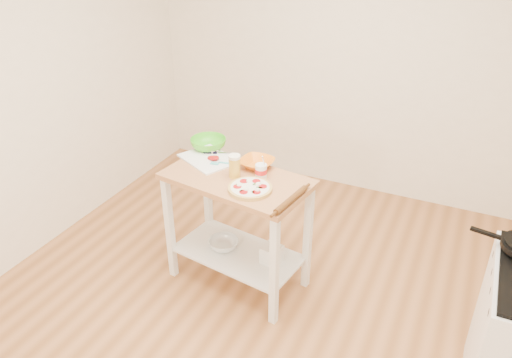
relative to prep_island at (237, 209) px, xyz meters
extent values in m
cube|color=#B07141|center=(0.30, -0.44, -0.65)|extent=(4.00, 4.50, 0.02)
cube|color=#F5E7CE|center=(0.30, 1.82, 0.71)|extent=(4.00, 0.02, 2.70)
cube|color=#B77B4B|center=(0.00, 0.00, 0.24)|extent=(1.07, 0.69, 0.04)
cube|color=white|center=(0.00, 0.00, -0.39)|extent=(0.99, 0.62, 0.02)
cube|color=white|center=(-0.49, -0.16, -0.21)|extent=(0.06, 0.06, 0.86)
cube|color=white|center=(-0.42, 0.29, -0.21)|extent=(0.06, 0.06, 0.86)
cube|color=white|center=(0.42, -0.29, -0.21)|extent=(0.06, 0.06, 0.86)
cube|color=white|center=(0.49, 0.16, -0.21)|extent=(0.06, 0.06, 0.86)
cube|color=black|center=(1.59, -0.11, 0.34)|extent=(0.17, 0.06, 0.02)
cylinder|color=#DFB75F|center=(0.16, -0.12, 0.27)|extent=(0.29, 0.29, 0.02)
cylinder|color=#DFB75F|center=(0.16, -0.12, 0.28)|extent=(0.29, 0.29, 0.01)
cylinder|color=white|center=(0.16, -0.12, 0.28)|extent=(0.26, 0.26, 0.01)
cylinder|color=#AC0E11|center=(0.24, -0.09, 0.29)|extent=(0.06, 0.06, 0.01)
cylinder|color=#AC0E11|center=(0.17, -0.04, 0.29)|extent=(0.06, 0.06, 0.01)
cylinder|color=#AC0E11|center=(0.09, -0.07, 0.29)|extent=(0.06, 0.06, 0.01)
cylinder|color=#AC0E11|center=(0.09, -0.16, 0.29)|extent=(0.06, 0.06, 0.01)
cylinder|color=#AC0E11|center=(0.16, -0.20, 0.29)|extent=(0.06, 0.06, 0.01)
cylinder|color=#AC0E11|center=(0.23, -0.17, 0.29)|extent=(0.06, 0.06, 0.01)
sphere|color=white|center=(0.20, -0.07, 0.29)|extent=(0.04, 0.04, 0.04)
sphere|color=white|center=(0.13, -0.06, 0.29)|extent=(0.04, 0.04, 0.04)
sphere|color=white|center=(0.09, -0.14, 0.29)|extent=(0.04, 0.04, 0.04)
sphere|color=white|center=(0.16, -0.17, 0.29)|extent=(0.04, 0.04, 0.04)
sphere|color=white|center=(0.23, -0.15, 0.29)|extent=(0.04, 0.04, 0.04)
sphere|color=white|center=(0.20, -0.08, 0.29)|extent=(0.04, 0.04, 0.04)
plane|color=#245315|center=(0.23, -0.11, 0.29)|extent=(0.03, 0.03, 0.00)
plane|color=#245315|center=(0.18, -0.08, 0.29)|extent=(0.03, 0.03, 0.00)
plane|color=#245315|center=(0.11, -0.06, 0.29)|extent=(0.03, 0.03, 0.00)
plane|color=#245315|center=(0.08, -0.14, 0.29)|extent=(0.03, 0.03, 0.00)
plane|color=#245315|center=(0.14, -0.20, 0.29)|extent=(0.03, 0.03, 0.00)
plane|color=#245315|center=(0.21, -0.18, 0.29)|extent=(0.03, 0.03, 0.00)
plane|color=#245315|center=(0.22, -0.11, 0.29)|extent=(0.03, 0.03, 0.00)
cube|color=white|center=(-0.31, 0.15, 0.27)|extent=(0.49, 0.45, 0.01)
cube|color=#F4EACC|center=(-0.38, 0.27, 0.29)|extent=(0.03, 0.03, 0.02)
cube|color=#F4EACC|center=(-0.35, 0.25, 0.29)|extent=(0.03, 0.03, 0.02)
cube|color=#F4EACC|center=(-0.32, 0.24, 0.29)|extent=(0.03, 0.03, 0.02)
cube|color=#F4EACC|center=(-0.37, 0.30, 0.29)|extent=(0.03, 0.03, 0.02)
cube|color=#F4EACC|center=(-0.34, 0.28, 0.29)|extent=(0.03, 0.03, 0.02)
cube|color=#F4EACC|center=(-0.31, 0.27, 0.29)|extent=(0.03, 0.03, 0.02)
cylinder|color=#AC0E11|center=(-0.28, 0.16, 0.28)|extent=(0.07, 0.07, 0.01)
cylinder|color=#AC0E11|center=(-0.27, 0.15, 0.28)|extent=(0.07, 0.07, 0.01)
cylinder|color=#AC0E11|center=(-0.25, 0.15, 0.29)|extent=(0.07, 0.07, 0.01)
cube|color=#44B9B9|center=(-0.22, 0.09, 0.28)|extent=(0.07, 0.05, 0.01)
cylinder|color=#44B9B9|center=(-0.16, 0.13, 0.28)|extent=(0.10, 0.03, 0.01)
cube|color=silver|center=(-0.22, 0.28, 0.28)|extent=(0.18, 0.08, 0.00)
cube|color=black|center=(-0.34, 0.23, 0.28)|extent=(0.10, 0.05, 0.01)
imported|color=orange|center=(0.06, 0.20, 0.29)|extent=(0.25, 0.25, 0.06)
imported|color=#48C220|center=(-0.40, 0.31, 0.30)|extent=(0.33, 0.33, 0.08)
cylinder|color=gold|center=(-0.01, 0.00, 0.33)|extent=(0.08, 0.08, 0.14)
cylinder|color=white|center=(-0.01, 0.00, 0.42)|extent=(0.08, 0.08, 0.02)
cylinder|color=white|center=(0.15, 0.07, 0.31)|extent=(0.08, 0.08, 0.10)
cylinder|color=red|center=(0.15, 0.07, 0.31)|extent=(0.08, 0.08, 0.04)
cylinder|color=silver|center=(0.17, 0.07, 0.39)|extent=(0.01, 0.05, 0.10)
cylinder|color=brown|center=(0.46, -0.15, 0.28)|extent=(0.10, 0.36, 0.04)
imported|color=silver|center=(-0.12, 0.00, -0.34)|extent=(0.30, 0.30, 0.07)
cube|color=white|center=(0.27, 0.00, -0.31)|extent=(0.15, 0.15, 0.13)
camera|label=1|loc=(1.40, -2.66, 1.91)|focal=35.00mm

